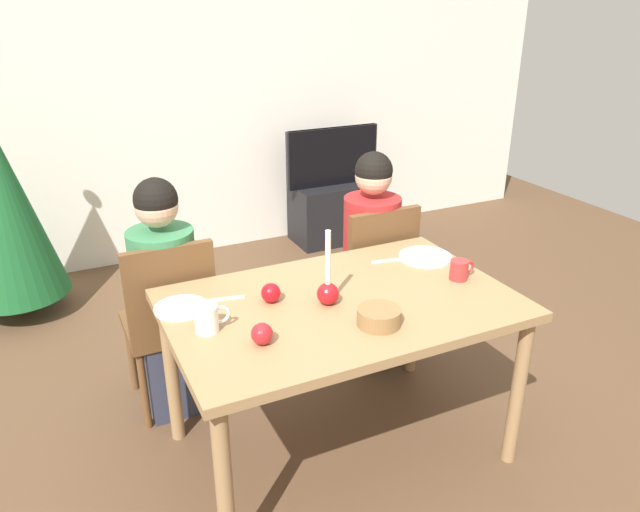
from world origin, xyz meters
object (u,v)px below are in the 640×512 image
at_px(candle_centerpiece, 328,289).
at_px(apple_by_left_plate, 271,293).
at_px(chair_right, 373,274).
at_px(tv, 332,156).
at_px(plate_right, 425,257).
at_px(dining_table, 341,319).
at_px(person_right_child, 371,262).
at_px(person_left_child, 167,303).
at_px(christmas_tree, 0,204).
at_px(apple_near_candle, 262,334).
at_px(chair_left, 170,317).
at_px(mug_right, 460,270).
at_px(bowl_walnuts, 379,317).
at_px(tv_stand, 332,212).
at_px(mug_left, 208,319).
at_px(plate_left, 181,308).

height_order(candle_centerpiece, apple_by_left_plate, candle_centerpiece).
bearing_deg(chair_right, tv, 70.32).
bearing_deg(plate_right, dining_table, -158.93).
height_order(person_right_child, candle_centerpiece, person_right_child).
height_order(person_left_child, christmas_tree, christmas_tree).
relative_size(dining_table, chair_right, 1.56).
height_order(apple_near_candle, apple_by_left_plate, same).
bearing_deg(christmas_tree, chair_left, -64.51).
height_order(mug_right, bowl_walnuts, mug_right).
distance_m(dining_table, person_left_child, 0.87).
bearing_deg(christmas_tree, person_right_child, -38.07).
xyz_separation_m(chair_right, bowl_walnuts, (-0.48, -0.84, 0.27)).
height_order(mug_right, apple_near_candle, mug_right).
height_order(chair_right, christmas_tree, christmas_tree).
height_order(person_right_child, christmas_tree, christmas_tree).
xyz_separation_m(tv_stand, tv, (0.00, 0.00, 0.47)).
bearing_deg(candle_centerpiece, mug_left, -179.28).
height_order(plate_left, plate_right, same).
bearing_deg(tv, apple_by_left_plate, -122.27).
bearing_deg(candle_centerpiece, chair_left, 130.65).
xyz_separation_m(tv_stand, mug_right, (-0.56, -2.34, 0.55)).
relative_size(person_right_child, christmas_tree, 0.83).
relative_size(tv, apple_by_left_plate, 9.86).
xyz_separation_m(dining_table, tv, (1.12, 2.30, 0.04)).
xyz_separation_m(candle_centerpiece, apple_near_candle, (-0.34, -0.17, -0.03)).
relative_size(chair_left, person_right_child, 0.77).
xyz_separation_m(dining_table, plate_right, (0.56, 0.22, 0.09)).
distance_m(dining_table, apple_by_left_plate, 0.31).
xyz_separation_m(bowl_walnuts, apple_by_left_plate, (-0.30, 0.35, 0.01)).
relative_size(plate_right, mug_left, 1.86).
distance_m(dining_table, chair_left, 0.86).
xyz_separation_m(plate_left, mug_right, (1.16, -0.25, 0.04)).
bearing_deg(tv_stand, plate_right, -105.06).
relative_size(chair_right, mug_right, 7.38).
bearing_deg(mug_right, tv, 76.51).
distance_m(tv_stand, apple_near_candle, 2.96).
distance_m(candle_centerpiece, apple_near_candle, 0.39).
bearing_deg(chair_right, mug_right, -86.10).
xyz_separation_m(mug_right, bowl_walnuts, (-0.52, -0.19, -0.01)).
height_order(dining_table, chair_right, chair_right).
distance_m(plate_left, bowl_walnuts, 0.78).
bearing_deg(person_left_child, mug_right, -30.80).
xyz_separation_m(christmas_tree, bowl_walnuts, (1.30, -2.26, 0.05)).
bearing_deg(plate_right, plate_left, -179.78).
bearing_deg(candle_centerpiece, bowl_walnuts, -67.21).
xyz_separation_m(plate_left, plate_right, (1.16, 0.00, 0.00)).
xyz_separation_m(chair_right, plate_left, (-1.12, -0.40, 0.24)).
height_order(plate_left, bowl_walnuts, bowl_walnuts).
bearing_deg(plate_left, chair_left, 86.75).
distance_m(person_left_child, plate_right, 1.23).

